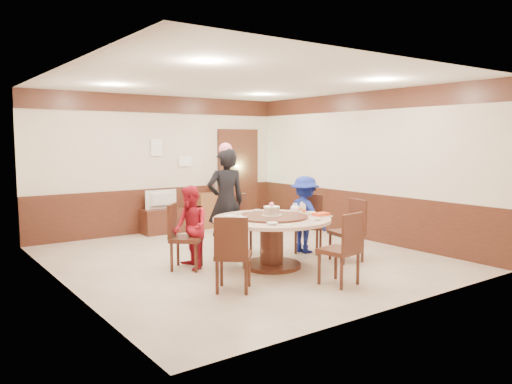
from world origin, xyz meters
TOP-DOWN VIEW (x-y plane):
  - room at (0.01, 0.01)m, footprint 6.00×6.04m
  - banquet_table at (0.03, -0.74)m, footprint 1.75×1.75m
  - chair_0 at (1.16, -0.30)m, footprint 0.62×0.62m
  - chair_1 at (0.21, 0.47)m, footprint 0.55×0.56m
  - chair_2 at (-1.07, -0.07)m, footprint 0.62×0.62m
  - chair_3 at (-1.09, -1.39)m, footprint 0.62×0.62m
  - chair_4 at (0.20, -1.99)m, footprint 0.50×0.51m
  - chair_5 at (1.24, -1.12)m, footprint 0.52×0.51m
  - person_standing at (-0.07, 0.39)m, footprint 0.72×0.54m
  - person_red at (-1.00, -0.12)m, footprint 0.54×0.66m
  - person_blue at (1.10, -0.27)m, footprint 0.58×0.89m
  - birthday_cake at (0.05, -0.71)m, footprint 0.30×0.30m
  - teapot_left at (-0.65, -0.87)m, footprint 0.17×0.15m
  - teapot_right at (0.66, -0.52)m, footprint 0.17×0.15m
  - bowl_0 at (-0.50, -0.41)m, footprint 0.17×0.17m
  - bowl_1 at (0.40, -1.32)m, footprint 0.12×0.12m
  - bowl_2 at (-0.35, -1.24)m, footprint 0.14×0.14m
  - bowl_3 at (0.70, -0.86)m, footprint 0.15×0.15m
  - bowl_4 at (-0.63, -0.62)m, footprint 0.16×0.16m
  - bowl_5 at (0.20, -0.14)m, footprint 0.12×0.12m
  - saucer_near at (-0.22, -1.39)m, footprint 0.18×0.18m
  - saucer_far at (0.48, -0.24)m, footprint 0.18×0.18m
  - shrimp_platter at (0.67, -1.11)m, footprint 0.30×0.20m
  - bottle_0 at (0.58, -0.83)m, footprint 0.06×0.06m
  - bottle_1 at (0.70, -0.64)m, footprint 0.06×0.06m
  - tv_stand at (-0.10, 2.75)m, footprint 0.85×0.45m
  - television at (-0.10, 2.75)m, footprint 0.67×0.12m
  - side_cabinet at (1.11, 2.78)m, footprint 0.80×0.40m
  - thermos at (1.18, 2.78)m, footprint 0.15×0.15m
  - notice_left at (-0.10, 2.96)m, footprint 0.25×0.00m
  - notice_right at (0.55, 2.96)m, footprint 0.30×0.00m

SIDE VIEW (x-z plane):
  - tv_stand at x=-0.10m, z-range 0.00..0.50m
  - chair_0 at x=1.16m, z-range -0.18..0.79m
  - chair_1 at x=0.21m, z-range -0.18..0.79m
  - chair_2 at x=-1.07m, z-range -0.18..0.79m
  - chair_3 at x=-1.09m, z-range -0.18..0.79m
  - chair_4 at x=0.20m, z-range -0.18..0.79m
  - chair_5 at x=1.24m, z-range -0.18..0.79m
  - side_cabinet at x=1.11m, z-range 0.00..0.75m
  - banquet_table at x=0.03m, z-range 0.14..0.92m
  - person_red at x=-1.00m, z-range 0.00..1.24m
  - person_blue at x=1.10m, z-range 0.00..1.29m
  - television at x=-0.10m, z-range 0.50..0.88m
  - saucer_near at x=-0.22m, z-range 0.75..0.76m
  - saucer_far at x=0.48m, z-range 0.75..0.76m
  - bowl_2 at x=-0.35m, z-range 0.75..0.79m
  - bowl_1 at x=0.40m, z-range 0.75..0.79m
  - bowl_5 at x=0.20m, z-range 0.75..0.79m
  - bowl_4 at x=-0.63m, z-range 0.75..0.79m
  - bowl_0 at x=-0.50m, z-range 0.75..0.79m
  - bowl_3 at x=0.70m, z-range 0.75..0.80m
  - shrimp_platter at x=0.67m, z-range 0.75..0.81m
  - teapot_left at x=-0.65m, z-range 0.75..0.87m
  - teapot_right at x=0.66m, z-range 0.75..0.87m
  - bottle_0 at x=0.58m, z-range 0.75..0.91m
  - bottle_1 at x=0.70m, z-range 0.75..0.91m
  - birthday_cake at x=0.05m, z-range 0.75..0.95m
  - person_standing at x=-0.07m, z-range 0.00..1.76m
  - thermos at x=1.18m, z-range 0.75..1.13m
  - room at x=0.01m, z-range -0.34..2.50m
  - notice_right at x=0.55m, z-range 1.34..1.56m
  - notice_left at x=-0.10m, z-range 1.57..1.93m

